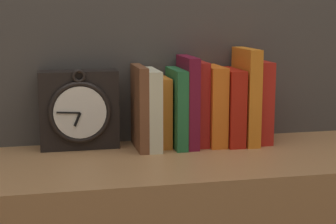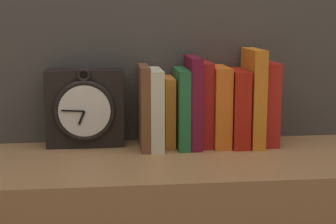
% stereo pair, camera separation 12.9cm
% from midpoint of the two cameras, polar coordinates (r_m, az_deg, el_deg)
% --- Properties ---
extents(clock, '(0.19, 0.08, 0.20)m').
position_cam_midpoint_polar(clock, '(1.42, -5.89, 0.36)').
color(clock, black).
rests_on(clock, bookshelf).
extents(book_slot0_brown, '(0.02, 0.14, 0.21)m').
position_cam_midpoint_polar(book_slot0_brown, '(1.39, 0.18, 0.49)').
color(book_slot0_brown, brown).
rests_on(book_slot0_brown, bookshelf).
extents(book_slot1_cream, '(0.03, 0.14, 0.20)m').
position_cam_midpoint_polar(book_slot1_cream, '(1.40, 1.32, 0.32)').
color(book_slot1_cream, beige).
rests_on(book_slot1_cream, bookshelf).
extents(book_slot2_orange, '(0.03, 0.11, 0.18)m').
position_cam_midpoint_polar(book_slot2_orange, '(1.42, 2.62, 0.03)').
color(book_slot2_orange, orange).
rests_on(book_slot2_orange, bookshelf).
extents(book_slot3_green, '(0.03, 0.14, 0.20)m').
position_cam_midpoint_polar(book_slot3_green, '(1.41, 3.99, 0.38)').
color(book_slot3_green, '#256A39').
rests_on(book_slot3_green, bookshelf).
extents(book_slot4_maroon, '(0.03, 0.14, 0.23)m').
position_cam_midpoint_polar(book_slot4_maroon, '(1.41, 5.16, 1.02)').
color(book_slot4_maroon, maroon).
rests_on(book_slot4_maroon, bookshelf).
extents(book_slot5_red, '(0.03, 0.12, 0.21)m').
position_cam_midpoint_polar(book_slot5_red, '(1.43, 6.27, 0.83)').
color(book_slot5_red, '#AD201A').
rests_on(book_slot5_red, bookshelf).
extents(book_slot6_orange, '(0.04, 0.13, 0.20)m').
position_cam_midpoint_polar(book_slot6_orange, '(1.43, 7.78, 0.57)').
color(book_slot6_orange, orange).
rests_on(book_slot6_orange, bookshelf).
extents(book_slot7_red, '(0.04, 0.14, 0.19)m').
position_cam_midpoint_polar(book_slot7_red, '(1.44, 9.54, 0.43)').
color(book_slot7_red, '#B51E10').
rests_on(book_slot7_red, bookshelf).
extents(book_slot8_orange, '(0.03, 0.14, 0.25)m').
position_cam_midpoint_polar(book_slot8_orange, '(1.45, 11.17, 1.45)').
color(book_slot8_orange, orange).
rests_on(book_slot8_orange, bookshelf).
extents(book_slot9_red, '(0.04, 0.13, 0.21)m').
position_cam_midpoint_polar(book_slot9_red, '(1.47, 12.46, 0.88)').
color(book_slot9_red, red).
rests_on(book_slot9_red, bookshelf).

